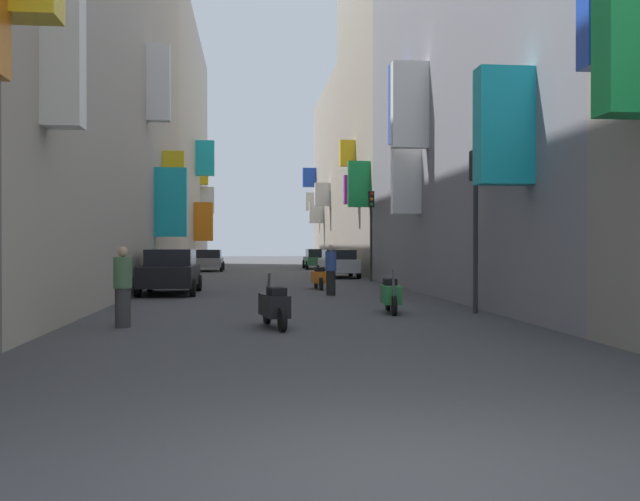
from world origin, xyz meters
TOP-DOWN VIEW (x-y plane):
  - ground_plane at (0.00, 30.00)m, footprint 140.00×140.00m
  - building_left_mid_a at (-7.99, 20.33)m, footprint 7.32×27.82m
  - building_left_mid_b at (-7.99, 47.12)m, footprint 7.35×25.76m
  - building_right_mid_a at (7.99, 17.82)m, footprint 7.25×21.69m
  - building_right_mid_b at (8.00, 35.71)m, footprint 7.12×14.08m
  - building_right_mid_c at (7.99, 51.38)m, footprint 7.23×17.25m
  - parked_car_silver at (3.58, 31.06)m, footprint 1.93×4.23m
  - parked_car_grey at (-3.76, 40.84)m, footprint 1.94×4.28m
  - parked_car_black at (-3.85, 19.60)m, footprint 1.96×4.26m
  - parked_car_green at (3.74, 44.16)m, footprint 1.83×4.31m
  - scooter_orange at (1.58, 21.65)m, footprint 0.49×1.98m
  - scooter_green at (2.46, 12.15)m, footprint 0.54×1.86m
  - scooter_black at (-0.58, 9.28)m, footprint 0.65×1.94m
  - pedestrian_crossing at (-3.71, 9.68)m, footprint 0.54×0.54m
  - pedestrian_near_left at (1.66, 18.27)m, footprint 0.51×0.51m
  - traffic_light_near_corner at (4.55, 11.80)m, footprint 0.26×0.34m
  - traffic_light_far_corner at (4.62, 27.02)m, footprint 0.26×0.34m

SIDE VIEW (x-z plane):
  - ground_plane at x=0.00m, z-range 0.00..0.00m
  - scooter_green at x=2.46m, z-range -0.10..1.03m
  - scooter_black at x=-0.58m, z-range -0.10..1.03m
  - scooter_orange at x=1.58m, z-range -0.10..1.03m
  - parked_car_grey at x=-3.76m, z-range 0.04..1.45m
  - parked_car_green at x=3.74m, z-range 0.03..1.46m
  - parked_car_silver at x=3.58m, z-range 0.04..1.51m
  - parked_car_black at x=-3.85m, z-range 0.03..1.59m
  - pedestrian_crossing at x=-3.71m, z-range 0.00..1.68m
  - pedestrian_near_left at x=1.66m, z-range 0.00..1.72m
  - traffic_light_near_corner at x=4.55m, z-range 0.75..4.83m
  - traffic_light_far_corner at x=4.62m, z-range 0.77..5.01m
  - building_right_mid_c at x=7.99m, z-range 0.00..14.50m
  - building_left_mid_b at x=-7.99m, z-range -0.01..18.09m
  - building_right_mid_a at x=7.99m, z-range -0.01..19.22m
  - building_left_mid_a at x=-7.99m, z-range -0.01..20.35m
  - building_right_mid_b at x=8.00m, z-range -0.01..20.60m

